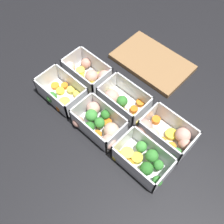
% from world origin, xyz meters
% --- Properties ---
extents(ground_plane, '(4.00, 4.00, 0.00)m').
position_xyz_m(ground_plane, '(0.00, 0.00, 0.00)').
color(ground_plane, black).
extents(container_near_left, '(0.17, 0.12, 0.07)m').
position_xyz_m(container_near_left, '(-0.17, -0.06, 0.02)').
color(container_near_left, white).
rests_on(container_near_left, ground_plane).
extents(container_near_center, '(0.17, 0.12, 0.07)m').
position_xyz_m(container_near_center, '(0.00, -0.06, 0.03)').
color(container_near_center, white).
rests_on(container_near_center, ground_plane).
extents(container_near_right, '(0.17, 0.11, 0.07)m').
position_xyz_m(container_near_right, '(0.18, -0.06, 0.03)').
color(container_near_right, white).
rests_on(container_near_right, ground_plane).
extents(container_far_left, '(0.19, 0.12, 0.07)m').
position_xyz_m(container_far_left, '(-0.17, 0.06, 0.02)').
color(container_far_left, white).
rests_on(container_far_left, ground_plane).
extents(container_far_center, '(0.17, 0.11, 0.07)m').
position_xyz_m(container_far_center, '(-0.01, 0.05, 0.03)').
color(container_far_center, white).
rests_on(container_far_center, ground_plane).
extents(container_far_right, '(0.18, 0.13, 0.07)m').
position_xyz_m(container_far_right, '(0.17, 0.05, 0.03)').
color(container_far_right, white).
rests_on(container_far_right, ground_plane).
extents(cutting_board, '(0.28, 0.18, 0.02)m').
position_xyz_m(cutting_board, '(-0.05, 0.27, 0.01)').
color(cutting_board, olive).
rests_on(cutting_board, ground_plane).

